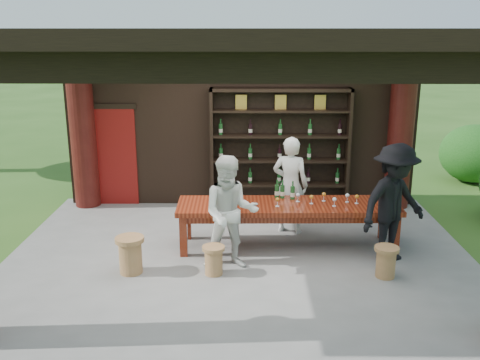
{
  "coord_description": "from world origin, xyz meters",
  "views": [
    {
      "loc": [
        0.09,
        -7.87,
        3.5
      ],
      "look_at": [
        0.0,
        0.4,
        1.15
      ],
      "focal_mm": 40.0,
      "sensor_mm": 36.0,
      "label": 1
    }
  ],
  "objects_px": {
    "wine_shelf": "(280,149)",
    "tasting_table": "(288,210)",
    "host": "(290,185)",
    "guest_woman": "(230,213)",
    "guest_man": "(394,203)",
    "stool_far_left": "(130,254)",
    "stool_near_right": "(386,261)",
    "stool_near_left": "(214,259)",
    "napkin_basket": "(222,202)"
  },
  "relations": [
    {
      "from": "wine_shelf",
      "to": "tasting_table",
      "type": "height_order",
      "value": "wine_shelf"
    },
    {
      "from": "host",
      "to": "guest_woman",
      "type": "relative_size",
      "value": 0.99
    },
    {
      "from": "wine_shelf",
      "to": "guest_man",
      "type": "relative_size",
      "value": 1.47
    },
    {
      "from": "tasting_table",
      "to": "stool_far_left",
      "type": "height_order",
      "value": "tasting_table"
    },
    {
      "from": "tasting_table",
      "to": "guest_man",
      "type": "height_order",
      "value": "guest_man"
    },
    {
      "from": "guest_man",
      "to": "wine_shelf",
      "type": "bearing_deg",
      "value": 91.47
    },
    {
      "from": "stool_near_right",
      "to": "stool_near_left",
      "type": "bearing_deg",
      "value": 178.6
    },
    {
      "from": "stool_near_right",
      "to": "guest_man",
      "type": "bearing_deg",
      "value": 69.95
    },
    {
      "from": "stool_near_right",
      "to": "napkin_basket",
      "type": "relative_size",
      "value": 1.79
    },
    {
      "from": "wine_shelf",
      "to": "guest_man",
      "type": "bearing_deg",
      "value": -58.03
    },
    {
      "from": "guest_woman",
      "to": "napkin_basket",
      "type": "xyz_separation_m",
      "value": [
        -0.15,
        0.68,
        -0.05
      ]
    },
    {
      "from": "stool_far_left",
      "to": "guest_woman",
      "type": "distance_m",
      "value": 1.59
    },
    {
      "from": "guest_woman",
      "to": "tasting_table",
      "type": "bearing_deg",
      "value": 37.76
    },
    {
      "from": "tasting_table",
      "to": "napkin_basket",
      "type": "relative_size",
      "value": 13.92
    },
    {
      "from": "tasting_table",
      "to": "guest_man",
      "type": "distance_m",
      "value": 1.68
    },
    {
      "from": "wine_shelf",
      "to": "stool_near_left",
      "type": "height_order",
      "value": "wine_shelf"
    },
    {
      "from": "stool_near_right",
      "to": "guest_woman",
      "type": "distance_m",
      "value": 2.37
    },
    {
      "from": "host",
      "to": "guest_man",
      "type": "height_order",
      "value": "guest_man"
    },
    {
      "from": "wine_shelf",
      "to": "guest_man",
      "type": "xyz_separation_m",
      "value": [
        1.59,
        -2.55,
        -0.27
      ]
    },
    {
      "from": "tasting_table",
      "to": "stool_near_left",
      "type": "bearing_deg",
      "value": -137.77
    },
    {
      "from": "stool_near_right",
      "to": "napkin_basket",
      "type": "bearing_deg",
      "value": 157.7
    },
    {
      "from": "tasting_table",
      "to": "guest_woman",
      "type": "height_order",
      "value": "guest_woman"
    },
    {
      "from": "stool_far_left",
      "to": "host",
      "type": "bearing_deg",
      "value": 34.56
    },
    {
      "from": "stool_near_right",
      "to": "host",
      "type": "height_order",
      "value": "host"
    },
    {
      "from": "stool_near_left",
      "to": "guest_woman",
      "type": "xyz_separation_m",
      "value": [
        0.24,
        0.25,
        0.64
      ]
    },
    {
      "from": "stool_near_left",
      "to": "stool_far_left",
      "type": "relative_size",
      "value": 0.78
    },
    {
      "from": "guest_man",
      "to": "tasting_table",
      "type": "bearing_deg",
      "value": 131.77
    },
    {
      "from": "tasting_table",
      "to": "stool_far_left",
      "type": "distance_m",
      "value": 2.62
    },
    {
      "from": "stool_far_left",
      "to": "napkin_basket",
      "type": "relative_size",
      "value": 2.16
    },
    {
      "from": "stool_far_left",
      "to": "guest_woman",
      "type": "height_order",
      "value": "guest_woman"
    },
    {
      "from": "host",
      "to": "napkin_basket",
      "type": "distance_m",
      "value": 1.42
    },
    {
      "from": "stool_near_left",
      "to": "guest_man",
      "type": "xyz_separation_m",
      "value": [
        2.73,
        0.55,
        0.7
      ]
    },
    {
      "from": "stool_far_left",
      "to": "napkin_basket",
      "type": "bearing_deg",
      "value": 34.17
    },
    {
      "from": "stool_near_left",
      "to": "stool_near_right",
      "type": "relative_size",
      "value": 0.94
    },
    {
      "from": "wine_shelf",
      "to": "stool_far_left",
      "type": "bearing_deg",
      "value": -127.74
    },
    {
      "from": "napkin_basket",
      "to": "stool_near_left",
      "type": "bearing_deg",
      "value": -95.42
    },
    {
      "from": "stool_near_right",
      "to": "guest_woman",
      "type": "height_order",
      "value": "guest_woman"
    },
    {
      "from": "host",
      "to": "guest_man",
      "type": "xyz_separation_m",
      "value": [
        1.48,
        -1.2,
        0.07
      ]
    },
    {
      "from": "tasting_table",
      "to": "stool_near_left",
      "type": "height_order",
      "value": "tasting_table"
    },
    {
      "from": "stool_near_left",
      "to": "guest_woman",
      "type": "distance_m",
      "value": 0.73
    },
    {
      "from": "host",
      "to": "guest_woman",
      "type": "xyz_separation_m",
      "value": [
        -1.01,
        -1.49,
        0.01
      ]
    },
    {
      "from": "stool_near_left",
      "to": "stool_near_right",
      "type": "height_order",
      "value": "stool_near_right"
    },
    {
      "from": "guest_woman",
      "to": "napkin_basket",
      "type": "height_order",
      "value": "guest_woman"
    },
    {
      "from": "stool_near_left",
      "to": "guest_woman",
      "type": "bearing_deg",
      "value": 46.25
    },
    {
      "from": "host",
      "to": "stool_near_right",
      "type": "bearing_deg",
      "value": 142.29
    },
    {
      "from": "stool_far_left",
      "to": "guest_woman",
      "type": "relative_size",
      "value": 0.32
    },
    {
      "from": "tasting_table",
      "to": "guest_woman",
      "type": "xyz_separation_m",
      "value": [
        -0.92,
        -0.8,
        0.23
      ]
    },
    {
      "from": "stool_far_left",
      "to": "napkin_basket",
      "type": "height_order",
      "value": "napkin_basket"
    },
    {
      "from": "host",
      "to": "guest_man",
      "type": "distance_m",
      "value": 1.91
    },
    {
      "from": "tasting_table",
      "to": "napkin_basket",
      "type": "height_order",
      "value": "napkin_basket"
    }
  ]
}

